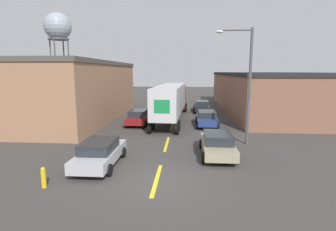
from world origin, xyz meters
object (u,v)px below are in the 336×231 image
parked_car_right_mid (207,118)px  water_tower (58,28)px  parked_car_right_far (202,106)px  parked_car_left_far (138,117)px  parked_car_left_near (100,152)px  semi_truck (172,99)px  street_lamp (246,79)px  parked_car_right_near (217,144)px  fire_hydrant (44,177)px

parked_car_right_mid → water_tower: (-29.68, 30.90, 13.75)m
parked_car_right_far → parked_car_left_far: (-6.80, -8.85, 0.00)m
parked_car_left_near → semi_truck: bearing=77.7°
parked_car_left_near → street_lamp: street_lamp is taller
parked_car_left_near → water_tower: 50.18m
parked_car_right_mid → water_tower: bearing=133.8°
parked_car_left_far → parked_car_right_near: bearing=-54.3°
semi_truck → street_lamp: bearing=-56.1°
parked_car_right_mid → street_lamp: bearing=-71.4°
parked_car_right_far → fire_hydrant: size_ratio=4.89×
parked_car_left_near → parked_car_right_far: size_ratio=1.00×
semi_truck → water_tower: bearing=135.9°
parked_car_left_far → water_tower: size_ratio=0.27×
water_tower → fire_hydrant: water_tower is taller
water_tower → parked_car_right_near: bearing=-53.5°
semi_truck → parked_car_right_mid: 5.00m
parked_car_left_near → parked_car_left_far: same height
parked_car_left_far → water_tower: bearing=126.7°
semi_truck → parked_car_right_far: (3.60, 5.95, -1.56)m
parked_car_right_far → parked_car_left_far: same height
semi_truck → parked_car_right_far: 7.13m
water_tower → parked_car_left_near: bearing=-61.7°
semi_truck → parked_car_left_far: semi_truck is taller
parked_car_left_near → water_tower: water_tower is taller
parked_car_right_far → parked_car_left_far: 11.16m
parked_car_right_far → fire_hydrant: parked_car_right_far is taller
semi_truck → parked_car_left_far: 4.59m
fire_hydrant → semi_truck: bearing=74.6°
parked_car_left_far → water_tower: (-22.88, 30.71, 13.75)m
parked_car_right_far → parked_car_left_far: size_ratio=1.00×
semi_truck → parked_car_right_near: (3.60, -12.36, -1.56)m
parked_car_left_far → semi_truck: bearing=42.2°
parked_car_right_mid → fire_hydrant: 16.84m
parked_car_right_near → water_tower: water_tower is taller
water_tower → fire_hydrant: size_ratio=18.05×
water_tower → parked_car_right_mid: bearing=-46.2°
fire_hydrant → parked_car_left_far: bearing=83.6°
parked_car_right_far → street_lamp: bearing=-82.0°
parked_car_left_near → parked_car_left_far: size_ratio=1.00×
parked_car_left_far → parked_car_right_far: bearing=52.4°
parked_car_right_near → fire_hydrant: size_ratio=4.89×
parked_car_right_far → parked_car_right_near: bearing=-90.0°
parked_car_right_mid → fire_hydrant: (-8.45, -14.56, -0.28)m
semi_truck → parked_car_left_far: (-3.20, -2.89, -1.56)m
water_tower → parked_car_left_far: bearing=-53.3°
parked_car_right_near → parked_car_left_far: same height
parked_car_right_near → parked_car_right_mid: bearing=90.0°
parked_car_right_near → parked_car_right_far: same height
parked_car_right_far → water_tower: water_tower is taller
parked_car_left_far → street_lamp: street_lamp is taller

